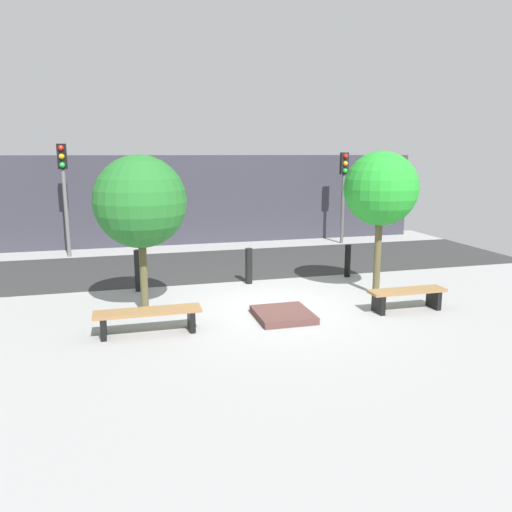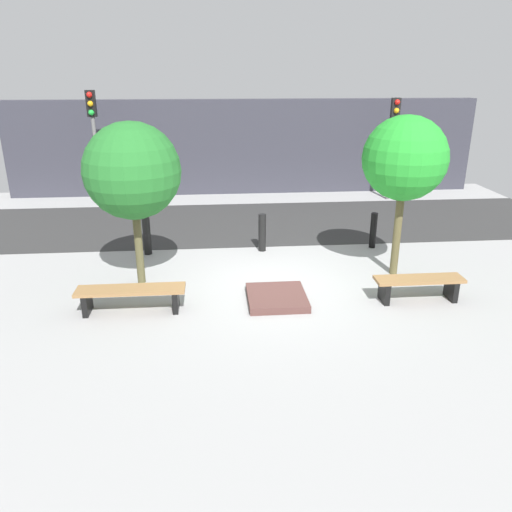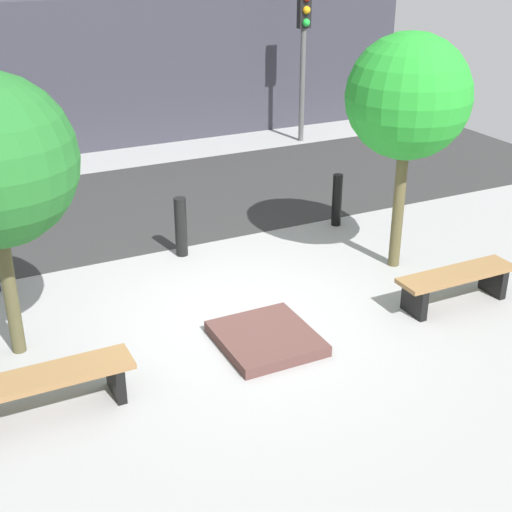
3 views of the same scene
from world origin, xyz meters
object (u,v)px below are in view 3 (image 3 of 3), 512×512
at_px(tree_behind_right_bench, 408,98).
at_px(bollard_left, 181,227).
at_px(bollard_center, 337,200).
at_px(traffic_light_mid_west, 304,39).
at_px(bench_left, 37,386).
at_px(bench_right, 456,281).
at_px(planter_bed, 266,338).

bearing_deg(tree_behind_right_bench, bollard_left, 147.57).
relative_size(tree_behind_right_bench, bollard_center, 3.80).
bearing_deg(tree_behind_right_bench, bollard_center, 87.94).
bearing_deg(traffic_light_mid_west, bollard_left, -134.88).
relative_size(tree_behind_right_bench, bollard_left, 3.64).
height_order(bench_left, tree_behind_right_bench, tree_behind_right_bench).
bearing_deg(traffic_light_mid_west, tree_behind_right_bench, -107.83).
xyz_separation_m(bench_right, bollard_center, (0.06, 3.04, 0.11)).
bearing_deg(bollard_left, bench_left, -131.45).
height_order(bollard_center, traffic_light_mid_west, traffic_light_mid_west).
xyz_separation_m(bench_left, bollard_left, (2.69, 3.04, 0.12)).
relative_size(bench_right, tree_behind_right_bench, 0.50).
bearing_deg(bench_right, bollard_center, 88.77).
bearing_deg(bench_left, planter_bed, 4.33).
distance_m(bench_left, tree_behind_right_bench, 5.93).
bearing_deg(traffic_light_mid_west, planter_bed, -122.03).
relative_size(bench_left, bollard_left, 2.13).
distance_m(bollard_center, traffic_light_mid_west, 5.53).
height_order(tree_behind_right_bench, traffic_light_mid_west, tree_behind_right_bench).
distance_m(bench_left, planter_bed, 2.71).
xyz_separation_m(bench_right, tree_behind_right_bench, (0.00, 1.33, 2.14)).
distance_m(bench_left, bench_right, 5.37).
xyz_separation_m(bollard_left, bollard_center, (2.75, 0.00, -0.02)).
distance_m(tree_behind_right_bench, bollard_left, 3.77).
bearing_deg(bench_left, bench_right, 0.07).
bearing_deg(bollard_center, planter_bed, -134.04).
height_order(bench_right, bollard_center, bollard_center).
distance_m(bench_right, bollard_center, 3.04).
distance_m(tree_behind_right_bench, traffic_light_mid_west, 6.84).
height_order(bench_right, tree_behind_right_bench, tree_behind_right_bench).
bearing_deg(planter_bed, tree_behind_right_bench, 22.89).
xyz_separation_m(bollard_left, traffic_light_mid_west, (4.78, 4.80, 1.84)).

